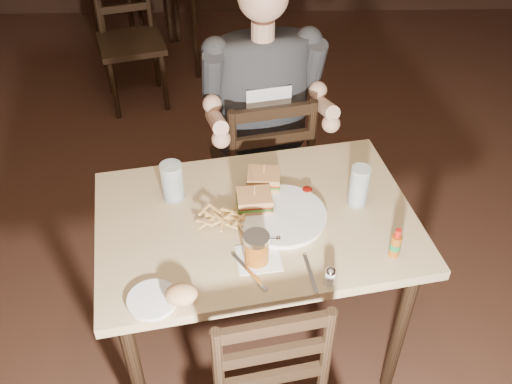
{
  "coord_description": "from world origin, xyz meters",
  "views": [
    {
      "loc": [
        -0.23,
        -1.6,
        2.17
      ],
      "look_at": [
        -0.2,
        -0.06,
        0.85
      ],
      "focal_mm": 40.0,
      "sensor_mm": 36.0,
      "label": 1
    }
  ],
  "objects_px": {
    "main_table": "(256,235)",
    "chair_far": "(261,167)",
    "dinner_plate": "(282,216)",
    "glass_left": "(172,181)",
    "side_plate": "(153,301)",
    "syrup_dispenser": "(257,248)",
    "diner": "(265,84)",
    "bg_chair_near": "(131,43)",
    "hot_sauce": "(396,243)",
    "glass_right": "(359,186)"
  },
  "relations": [
    {
      "from": "main_table",
      "to": "chair_far",
      "type": "distance_m",
      "value": 0.71
    },
    {
      "from": "main_table",
      "to": "glass_right",
      "type": "bearing_deg",
      "value": 11.34
    },
    {
      "from": "main_table",
      "to": "syrup_dispenser",
      "type": "bearing_deg",
      "value": -91.11
    },
    {
      "from": "chair_far",
      "to": "bg_chair_near",
      "type": "xyz_separation_m",
      "value": [
        -0.83,
        1.38,
        -0.01
      ]
    },
    {
      "from": "side_plate",
      "to": "glass_left",
      "type": "bearing_deg",
      "value": 87.27
    },
    {
      "from": "dinner_plate",
      "to": "side_plate",
      "type": "xyz_separation_m",
      "value": [
        -0.42,
        -0.37,
        -0.0
      ]
    },
    {
      "from": "glass_right",
      "to": "side_plate",
      "type": "xyz_separation_m",
      "value": [
        -0.7,
        -0.45,
        -0.07
      ]
    },
    {
      "from": "glass_left",
      "to": "glass_right",
      "type": "relative_size",
      "value": 0.93
    },
    {
      "from": "main_table",
      "to": "glass_left",
      "type": "distance_m",
      "value": 0.37
    },
    {
      "from": "chair_far",
      "to": "bg_chair_near",
      "type": "bearing_deg",
      "value": -71.33
    },
    {
      "from": "dinner_plate",
      "to": "side_plate",
      "type": "relative_size",
      "value": 2.06
    },
    {
      "from": "dinner_plate",
      "to": "syrup_dispenser",
      "type": "height_order",
      "value": "syrup_dispenser"
    },
    {
      "from": "main_table",
      "to": "dinner_plate",
      "type": "bearing_deg",
      "value": -2.37
    },
    {
      "from": "main_table",
      "to": "dinner_plate",
      "type": "distance_m",
      "value": 0.13
    },
    {
      "from": "main_table",
      "to": "glass_left",
      "type": "height_order",
      "value": "glass_left"
    },
    {
      "from": "diner",
      "to": "syrup_dispenser",
      "type": "xyz_separation_m",
      "value": [
        -0.05,
        -0.84,
        -0.12
      ]
    },
    {
      "from": "chair_far",
      "to": "hot_sauce",
      "type": "height_order",
      "value": "chair_far"
    },
    {
      "from": "chair_far",
      "to": "syrup_dispenser",
      "type": "height_order",
      "value": "chair_far"
    },
    {
      "from": "chair_far",
      "to": "hot_sauce",
      "type": "xyz_separation_m",
      "value": [
        0.42,
        -0.87,
        0.36
      ]
    },
    {
      "from": "glass_left",
      "to": "glass_right",
      "type": "bearing_deg",
      "value": -4.09
    },
    {
      "from": "side_plate",
      "to": "hot_sauce",
      "type": "bearing_deg",
      "value": 12.98
    },
    {
      "from": "bg_chair_near",
      "to": "dinner_plate",
      "type": "relative_size",
      "value": 2.88
    },
    {
      "from": "dinner_plate",
      "to": "diner",
      "type": "bearing_deg",
      "value": 93.7
    },
    {
      "from": "dinner_plate",
      "to": "glass_left",
      "type": "xyz_separation_m",
      "value": [
        -0.4,
        0.13,
        0.07
      ]
    },
    {
      "from": "hot_sauce",
      "to": "main_table",
      "type": "bearing_deg",
      "value": 157.35
    },
    {
      "from": "main_table",
      "to": "bg_chair_near",
      "type": "xyz_separation_m",
      "value": [
        -0.79,
        2.06,
        -0.23
      ]
    },
    {
      "from": "syrup_dispenser",
      "to": "dinner_plate",
      "type": "bearing_deg",
      "value": 54.17
    },
    {
      "from": "chair_far",
      "to": "glass_left",
      "type": "height_order",
      "value": "chair_far"
    },
    {
      "from": "glass_left",
      "to": "syrup_dispenser",
      "type": "bearing_deg",
      "value": -47.37
    },
    {
      "from": "side_plate",
      "to": "bg_chair_near",
      "type": "bearing_deg",
      "value": 100.77
    },
    {
      "from": "bg_chair_near",
      "to": "diner",
      "type": "height_order",
      "value": "diner"
    },
    {
      "from": "chair_far",
      "to": "side_plate",
      "type": "xyz_separation_m",
      "value": [
        -0.37,
        -1.05,
        0.31
      ]
    },
    {
      "from": "bg_chair_near",
      "to": "main_table",
      "type": "bearing_deg",
      "value": -85.33
    },
    {
      "from": "bg_chair_near",
      "to": "hot_sauce",
      "type": "bearing_deg",
      "value": -77.35
    },
    {
      "from": "main_table",
      "to": "hot_sauce",
      "type": "xyz_separation_m",
      "value": [
        0.46,
        -0.19,
        0.15
      ]
    },
    {
      "from": "diner",
      "to": "glass_left",
      "type": "relative_size",
      "value": 6.26
    },
    {
      "from": "chair_far",
      "to": "side_plate",
      "type": "bearing_deg",
      "value": 58.36
    },
    {
      "from": "bg_chair_near",
      "to": "diner",
      "type": "xyz_separation_m",
      "value": [
        0.84,
        -1.43,
        0.5
      ]
    },
    {
      "from": "diner",
      "to": "side_plate",
      "type": "distance_m",
      "value": 1.09
    },
    {
      "from": "glass_left",
      "to": "syrup_dispenser",
      "type": "xyz_separation_m",
      "value": [
        0.3,
        -0.33,
        -0.02
      ]
    },
    {
      "from": "hot_sauce",
      "to": "glass_right",
      "type": "bearing_deg",
      "value": 107.31
    },
    {
      "from": "glass_left",
      "to": "main_table",
      "type": "bearing_deg",
      "value": -21.99
    },
    {
      "from": "main_table",
      "to": "side_plate",
      "type": "xyz_separation_m",
      "value": [
        -0.33,
        -0.37,
        0.09
      ]
    },
    {
      "from": "glass_right",
      "to": "side_plate",
      "type": "height_order",
      "value": "glass_right"
    },
    {
      "from": "glass_left",
      "to": "glass_right",
      "type": "distance_m",
      "value": 0.68
    },
    {
      "from": "bg_chair_near",
      "to": "side_plate",
      "type": "xyz_separation_m",
      "value": [
        0.46,
        -2.43,
        0.32
      ]
    },
    {
      "from": "glass_left",
      "to": "side_plate",
      "type": "relative_size",
      "value": 0.98
    },
    {
      "from": "chair_far",
      "to": "side_plate",
      "type": "height_order",
      "value": "chair_far"
    },
    {
      "from": "bg_chair_near",
      "to": "chair_far",
      "type": "bearing_deg",
      "value": -75.31
    },
    {
      "from": "glass_right",
      "to": "dinner_plate",
      "type": "bearing_deg",
      "value": -164.45
    }
  ]
}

